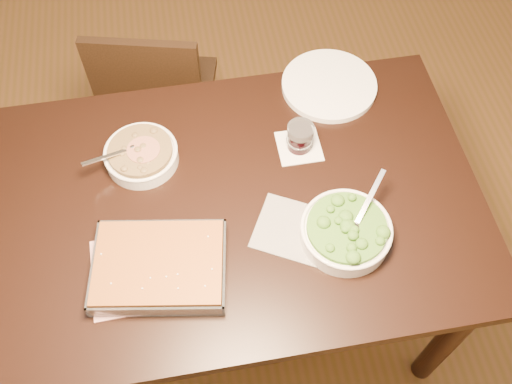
{
  "coord_description": "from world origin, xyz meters",
  "views": [
    {
      "loc": [
        -0.06,
        -0.82,
        2.09
      ],
      "look_at": [
        0.07,
        -0.02,
        0.8
      ],
      "focal_mm": 40.0,
      "sensor_mm": 36.0,
      "label": 1
    }
  ],
  "objects_px": {
    "table": "(230,218)",
    "broccoli_bowl": "(346,231)",
    "chair_far": "(158,96)",
    "dinner_plate": "(329,85)",
    "wine_tumbler": "(300,137)",
    "stew_bowl": "(141,154)",
    "baking_dish": "(160,266)"
  },
  "relations": [
    {
      "from": "baking_dish",
      "to": "dinner_plate",
      "type": "height_order",
      "value": "baking_dish"
    },
    {
      "from": "stew_bowl",
      "to": "baking_dish",
      "type": "relative_size",
      "value": 0.61
    },
    {
      "from": "table",
      "to": "broccoli_bowl",
      "type": "distance_m",
      "value": 0.35
    },
    {
      "from": "baking_dish",
      "to": "dinner_plate",
      "type": "distance_m",
      "value": 0.79
    },
    {
      "from": "broccoli_bowl",
      "to": "wine_tumbler",
      "type": "distance_m",
      "value": 0.32
    },
    {
      "from": "broccoli_bowl",
      "to": "chair_far",
      "type": "bearing_deg",
      "value": 118.87
    },
    {
      "from": "wine_tumbler",
      "to": "baking_dish",
      "type": "bearing_deg",
      "value": -142.72
    },
    {
      "from": "stew_bowl",
      "to": "dinner_plate",
      "type": "bearing_deg",
      "value": 17.12
    },
    {
      "from": "wine_tumbler",
      "to": "chair_far",
      "type": "height_order",
      "value": "wine_tumbler"
    },
    {
      "from": "wine_tumbler",
      "to": "broccoli_bowl",
      "type": "bearing_deg",
      "value": -79.89
    },
    {
      "from": "table",
      "to": "dinner_plate",
      "type": "xyz_separation_m",
      "value": [
        0.37,
        0.36,
        0.11
      ]
    },
    {
      "from": "table",
      "to": "stew_bowl",
      "type": "distance_m",
      "value": 0.31
    },
    {
      "from": "broccoli_bowl",
      "to": "baking_dish",
      "type": "relative_size",
      "value": 0.66
    },
    {
      "from": "wine_tumbler",
      "to": "chair_far",
      "type": "xyz_separation_m",
      "value": [
        -0.41,
        0.54,
        -0.34
      ]
    },
    {
      "from": "wine_tumbler",
      "to": "dinner_plate",
      "type": "height_order",
      "value": "wine_tumbler"
    },
    {
      "from": "broccoli_bowl",
      "to": "chair_far",
      "type": "distance_m",
      "value": 1.02
    },
    {
      "from": "baking_dish",
      "to": "wine_tumbler",
      "type": "bearing_deg",
      "value": 46.37
    },
    {
      "from": "table",
      "to": "baking_dish",
      "type": "xyz_separation_m",
      "value": [
        -0.2,
        -0.18,
        0.12
      ]
    },
    {
      "from": "dinner_plate",
      "to": "chair_far",
      "type": "height_order",
      "value": "chair_far"
    },
    {
      "from": "table",
      "to": "chair_far",
      "type": "relative_size",
      "value": 1.71
    },
    {
      "from": "broccoli_bowl",
      "to": "dinner_plate",
      "type": "xyz_separation_m",
      "value": [
        0.09,
        0.52,
        -0.02
      ]
    },
    {
      "from": "baking_dish",
      "to": "chair_far",
      "type": "relative_size",
      "value": 0.45
    },
    {
      "from": "table",
      "to": "baking_dish",
      "type": "bearing_deg",
      "value": -138.05
    },
    {
      "from": "table",
      "to": "stew_bowl",
      "type": "height_order",
      "value": "stew_bowl"
    },
    {
      "from": "stew_bowl",
      "to": "chair_far",
      "type": "distance_m",
      "value": 0.6
    },
    {
      "from": "table",
      "to": "wine_tumbler",
      "type": "xyz_separation_m",
      "value": [
        0.23,
        0.15,
        0.14
      ]
    },
    {
      "from": "table",
      "to": "baking_dish",
      "type": "distance_m",
      "value": 0.3
    },
    {
      "from": "broccoli_bowl",
      "to": "baking_dish",
      "type": "distance_m",
      "value": 0.49
    },
    {
      "from": "stew_bowl",
      "to": "table",
      "type": "bearing_deg",
      "value": -38.23
    },
    {
      "from": "wine_tumbler",
      "to": "dinner_plate",
      "type": "xyz_separation_m",
      "value": [
        0.14,
        0.21,
        -0.04
      ]
    },
    {
      "from": "table",
      "to": "broccoli_bowl",
      "type": "height_order",
      "value": "broccoli_bowl"
    },
    {
      "from": "stew_bowl",
      "to": "chair_far",
      "type": "height_order",
      "value": "stew_bowl"
    }
  ]
}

